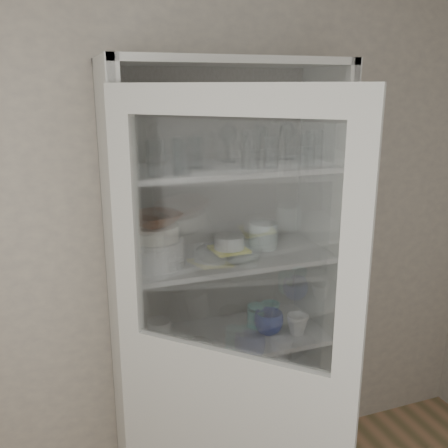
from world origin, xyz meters
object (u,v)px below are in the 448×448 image
object	(u,v)px
pantry_cabinet	(220,314)
tin_box	(261,397)
cream_bowl	(155,233)
teal_jar	(256,316)
goblet_0	(122,145)
glass_platter	(229,252)
mug_teal	(270,311)
plate_stack_back	(154,245)
yellow_trivet	(229,249)
mug_white	(297,324)
white_canister	(159,333)
goblet_2	(260,141)
goblet_3	(287,139)
plate_stack_front	(156,252)
cream_dish	(177,414)
grey_bowl_stack	(263,235)
goblet_1	(228,142)
white_ramekin	(229,242)
mug_blue	(269,323)
cupboard_door	(229,408)
measuring_cups	(197,346)
terracotta_bowl	(154,219)

from	to	relation	value
pantry_cabinet	tin_box	distance (m)	0.49
cream_bowl	teal_jar	xyz separation A→B (m)	(0.50, 0.07, -0.49)
goblet_0	glass_platter	distance (m)	0.66
glass_platter	mug_teal	world-z (taller)	glass_platter
pantry_cabinet	plate_stack_back	xyz separation A→B (m)	(-0.30, 0.03, 0.37)
yellow_trivet	tin_box	bearing A→B (deg)	-6.18
mug_white	white_canister	distance (m)	0.64
goblet_0	goblet_2	xyz separation A→B (m)	(0.63, 0.01, -0.01)
goblet_3	glass_platter	bearing A→B (deg)	-164.29
plate_stack_front	cream_dish	bearing A→B (deg)	12.01
goblet_2	cream_bowl	distance (m)	0.66
cream_bowl	goblet_0	bearing A→B (deg)	122.12
goblet_3	mug_white	distance (m)	0.87
glass_platter	grey_bowl_stack	world-z (taller)	grey_bowl_stack
tin_box	goblet_0	bearing A→B (deg)	167.25
goblet_1	white_ramekin	world-z (taller)	goblet_1
goblet_0	plate_stack_front	world-z (taller)	goblet_0
white_ramekin	mug_blue	xyz separation A→B (m)	(0.18, -0.05, -0.40)
cream_dish	white_canister	bearing A→B (deg)	165.54
cupboard_door	white_ramekin	distance (m)	0.72
cupboard_door	white_ramekin	size ratio (longest dim) A/B	14.76
pantry_cabinet	goblet_2	bearing A→B (deg)	14.68
cupboard_door	cream_bowl	distance (m)	0.75
yellow_trivet	mug_teal	world-z (taller)	yellow_trivet
goblet_2	tin_box	distance (m)	1.26
mug_blue	plate_stack_back	bearing A→B (deg)	169.61
teal_jar	mug_blue	bearing A→B (deg)	-74.56
white_canister	measuring_cups	bearing A→B (deg)	-31.09
teal_jar	goblet_3	bearing A→B (deg)	16.91
goblet_1	tin_box	xyz separation A→B (m)	(0.13, -0.12, -1.26)
plate_stack_front	terracotta_bowl	bearing A→B (deg)	0.00
white_ramekin	grey_bowl_stack	size ratio (longest dim) A/B	1.01
mug_white	cream_dish	size ratio (longest dim) A/B	0.41
terracotta_bowl	mug_white	xyz separation A→B (m)	(0.64, -0.07, -0.55)
goblet_0	plate_stack_front	bearing A→B (deg)	-57.88
goblet_2	white_canister	bearing A→B (deg)	-166.94
plate_stack_back	mug_blue	xyz separation A→B (m)	(0.50, -0.15, -0.40)
goblet_0	white_canister	size ratio (longest dim) A/B	1.46
plate_stack_front	mug_teal	size ratio (longest dim) A/B	2.52
goblet_1	grey_bowl_stack	size ratio (longest dim) A/B	1.35
goblet_0	goblet_3	xyz separation A→B (m)	(0.75, -0.03, -0.00)
cream_bowl	grey_bowl_stack	world-z (taller)	cream_bowl
mug_teal	white_canister	world-z (taller)	white_canister
plate_stack_front	yellow_trivet	distance (m)	0.34
goblet_1	goblet_2	world-z (taller)	goblet_1
white_ramekin	cream_dish	world-z (taller)	white_ramekin
grey_bowl_stack	white_canister	world-z (taller)	grey_bowl_stack
mug_white	terracotta_bowl	bearing A→B (deg)	179.02
goblet_3	mug_teal	world-z (taller)	goblet_3
plate_stack_front	goblet_1	bearing A→B (deg)	19.42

